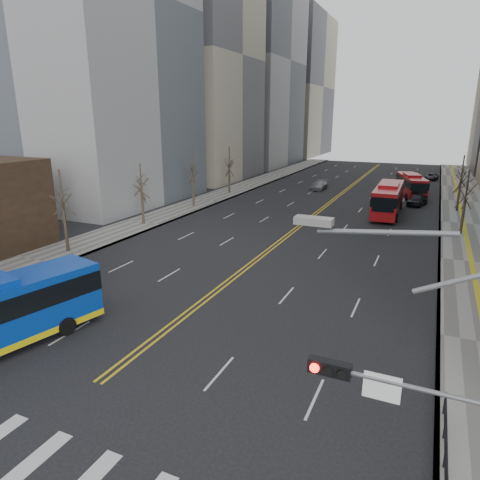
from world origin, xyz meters
name	(u,v)px	position (x,y,z in m)	size (l,w,h in m)	color
sidewalk_right	(473,225)	(17.50, 45.00, 0.07)	(7.00, 130.00, 0.15)	slate
sidewalk_left	(205,201)	(-16.50, 45.00, 0.07)	(5.00, 130.00, 0.15)	slate
centerline	(336,198)	(0.00, 55.00, 0.01)	(0.55, 100.00, 0.01)	gold
office_towers	(364,36)	(0.12, 68.51, 23.92)	(83.00, 134.00, 58.00)	gray
signal_mast	(445,420)	(13.77, 2.00, 4.86)	(5.37, 0.37, 9.39)	gray
pedestrian_railing	(446,451)	(14.30, 6.00, 0.82)	(0.06, 6.06, 1.02)	black
street_trees	(232,181)	(-7.18, 34.55, 4.87)	(35.20, 47.20, 7.60)	#33291F
red_bus_near	(388,197)	(8.06, 46.83, 2.13)	(3.20, 12.20, 3.83)	#B01216
red_bus_far	(411,184)	(9.90, 61.05, 1.90)	(5.22, 10.99, 3.41)	#B01216
car_dark_mid	(417,200)	(11.20, 54.26, 0.77)	(1.82, 4.54, 1.55)	black
car_silver	(319,185)	(-4.18, 61.45, 0.72)	(2.03, 4.98, 1.45)	gray
car_dark_far	(432,177)	(12.50, 81.18, 0.60)	(1.99, 4.32, 1.20)	black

